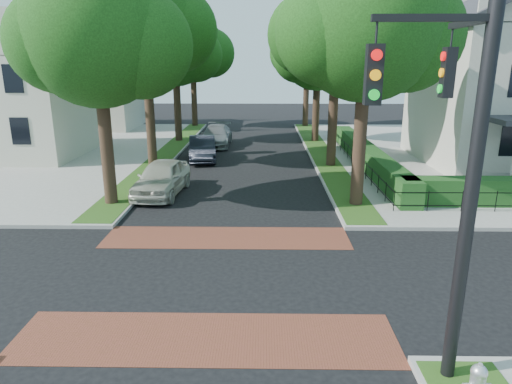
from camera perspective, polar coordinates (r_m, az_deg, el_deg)
ground at (r=14.09m, az=-4.73°, el=-10.50°), size 120.00×120.00×0.00m
crosswalk_far at (r=17.00m, az=-3.69°, el=-5.69°), size 9.00×2.20×0.01m
crosswalk_near at (r=11.33m, az=-6.35°, el=-17.68°), size 9.00×2.20×0.01m
grass_strip_ne at (r=32.49m, az=8.12°, el=4.95°), size 1.60×29.80×0.02m
grass_strip_nw at (r=32.93m, az=-10.94°, el=4.97°), size 1.60×29.80×0.02m
tree_right_near at (r=20.28m, az=13.85°, el=19.37°), size 7.75×6.67×10.66m
tree_right_mid at (r=28.18m, az=10.22°, el=19.21°), size 8.25×7.09×11.22m
tree_right_far at (r=37.02m, az=7.87°, el=16.79°), size 7.25×6.23×9.74m
tree_right_back at (r=45.99m, az=6.54°, el=17.09°), size 7.50×6.45×10.20m
tree_left_near at (r=20.92m, az=-18.81°, el=17.89°), size 7.50×6.45×10.20m
tree_left_mid at (r=28.67m, az=-13.45°, el=19.69°), size 8.00×6.88×11.48m
tree_left_far at (r=37.39m, az=-9.90°, el=17.02°), size 7.00×6.02×9.86m
tree_left_back at (r=46.29m, az=-7.78°, el=17.22°), size 7.75×6.66×10.44m
hedge_main_road at (r=28.80m, az=13.71°, el=4.45°), size 1.00×18.00×1.20m
fence_main_road at (r=28.67m, az=12.12°, el=4.19°), size 0.06×18.00×0.90m
house_left_near at (r=34.90m, az=-28.59°, el=12.05°), size 10.00×9.00×10.14m
house_left_far at (r=47.64m, az=-20.34°, el=13.51°), size 10.00×9.00×10.14m
traffic_signal at (r=9.01m, az=24.14°, el=4.62°), size 2.17×2.00×8.00m
parked_car_front at (r=22.68m, az=-11.69°, el=1.77°), size 2.38×5.08×1.68m
parked_car_middle at (r=30.37m, az=-6.73°, el=5.43°), size 2.30×4.92×1.56m
parked_car_rear at (r=35.63m, az=-4.98°, el=7.03°), size 2.25×5.41×1.56m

